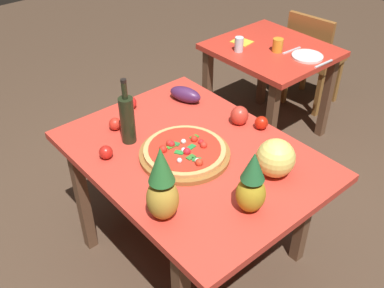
{
  "coord_description": "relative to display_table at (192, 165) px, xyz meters",
  "views": [
    {
      "loc": [
        1.36,
        -1.17,
        2.13
      ],
      "look_at": [
        -0.0,
        0.0,
        0.8
      ],
      "focal_mm": 41.74,
      "sensor_mm": 36.0,
      "label": 1
    }
  ],
  "objects": [
    {
      "name": "ground_plane",
      "position": [
        0.0,
        0.0,
        -0.67
      ],
      "size": [
        10.0,
        10.0,
        0.0
      ],
      "primitive_type": "plane",
      "color": "#4C3828"
    },
    {
      "name": "display_table",
      "position": [
        0.0,
        0.0,
        0.0
      ],
      "size": [
        1.3,
        0.98,
        0.75
      ],
      "color": "brown",
      "rests_on": "ground_plane"
    },
    {
      "name": "background_table",
      "position": [
        -0.58,
        1.27,
        -0.04
      ],
      "size": [
        0.83,
        0.76,
        0.75
      ],
      "color": "brown",
      "rests_on": "ground_plane"
    },
    {
      "name": "dining_chair",
      "position": [
        -0.62,
        1.87,
        -0.18
      ],
      "size": [
        0.45,
        0.45,
        0.85
      ],
      "rotation": [
        0.0,
        0.0,
        3.26
      ],
      "color": "#92602D",
      "rests_on": "ground_plane"
    },
    {
      "name": "pizza_board",
      "position": [
        -0.0,
        -0.05,
        0.1
      ],
      "size": [
        0.46,
        0.46,
        0.02
      ],
      "primitive_type": "cylinder",
      "color": "#92602D",
      "rests_on": "display_table"
    },
    {
      "name": "pizza",
      "position": [
        -0.0,
        -0.05,
        0.12
      ],
      "size": [
        0.41,
        0.41,
        0.06
      ],
      "color": "#E1A45D",
      "rests_on": "pizza_board"
    },
    {
      "name": "wine_bottle",
      "position": [
        -0.29,
        -0.18,
        0.22
      ],
      "size": [
        0.08,
        0.08,
        0.36
      ],
      "color": "black",
      "rests_on": "display_table"
    },
    {
      "name": "pineapple_left",
      "position": [
        0.47,
        -0.07,
        0.22
      ],
      "size": [
        0.13,
        0.13,
        0.31
      ],
      "color": "gold",
      "rests_on": "display_table"
    },
    {
      "name": "pineapple_right",
      "position": [
        0.26,
        -0.38,
        0.25
      ],
      "size": [
        0.14,
        0.14,
        0.36
      ],
      "color": "gold",
      "rests_on": "display_table"
    },
    {
      "name": "melon",
      "position": [
        0.38,
        0.19,
        0.18
      ],
      "size": [
        0.19,
        0.19,
        0.19
      ],
      "primitive_type": "sphere",
      "color": "#E6DA6A",
      "rests_on": "display_table"
    },
    {
      "name": "bell_pepper",
      "position": [
        -0.03,
        0.37,
        0.13
      ],
      "size": [
        0.1,
        0.1,
        0.11
      ],
      "primitive_type": "ellipsoid",
      "color": "red",
      "rests_on": "display_table"
    },
    {
      "name": "eggplant",
      "position": [
        -0.41,
        0.3,
        0.13
      ],
      "size": [
        0.22,
        0.15,
        0.09
      ],
      "primitive_type": "ellipsoid",
      "rotation": [
        0.0,
        0.0,
        0.35
      ],
      "color": "#47224D",
      "rests_on": "display_table"
    },
    {
      "name": "tomato_beside_pepper",
      "position": [
        -0.55,
        0.0,
        0.12
      ],
      "size": [
        0.08,
        0.08,
        0.08
      ],
      "primitive_type": "sphere",
      "color": "red",
      "rests_on": "display_table"
    },
    {
      "name": "tomato_by_bottle",
      "position": [
        0.08,
        0.42,
        0.12
      ],
      "size": [
        0.07,
        0.07,
        0.07
      ],
      "primitive_type": "sphere",
      "color": "red",
      "rests_on": "display_table"
    },
    {
      "name": "tomato_near_board",
      "position": [
        -0.43,
        -0.18,
        0.12
      ],
      "size": [
        0.07,
        0.07,
        0.07
      ],
      "primitive_type": "sphere",
      "color": "red",
      "rests_on": "display_table"
    },
    {
      "name": "tomato_at_corner",
      "position": [
        -0.24,
        -0.35,
        0.12
      ],
      "size": [
        0.07,
        0.07,
        0.07
      ],
      "primitive_type": "sphere",
      "color": "red",
      "rests_on": "display_table"
    },
    {
      "name": "drinking_glass_juice",
      "position": [
        -0.51,
        1.24,
        0.13
      ],
      "size": [
        0.07,
        0.07,
        0.1
      ],
      "primitive_type": "cylinder",
      "color": "orange",
      "rests_on": "background_table"
    },
    {
      "name": "drinking_glass_water",
      "position": [
        -0.69,
        1.04,
        0.14
      ],
      "size": [
        0.06,
        0.06,
        0.11
      ],
      "primitive_type": "cylinder",
      "color": "silver",
      "rests_on": "background_table"
    },
    {
      "name": "dinner_plate",
      "position": [
        -0.31,
        1.33,
        0.09
      ],
      "size": [
        0.22,
        0.22,
        0.02
      ],
      "primitive_type": "cylinder",
      "color": "white",
      "rests_on": "background_table"
    },
    {
      "name": "fork_utensil",
      "position": [
        -0.45,
        1.33,
        0.09
      ],
      "size": [
        0.03,
        0.18,
        0.01
      ],
      "primitive_type": "cube",
      "rotation": [
        0.0,
        0.0,
        -0.06
      ],
      "color": "silver",
      "rests_on": "background_table"
    },
    {
      "name": "knife_utensil",
      "position": [
        -0.17,
        1.33,
        0.09
      ],
      "size": [
        0.02,
        0.18,
        0.01
      ],
      "primitive_type": "cube",
      "rotation": [
        0.0,
        0.0,
        -0.04
      ],
      "color": "silver",
      "rests_on": "background_table"
    },
    {
      "name": "napkin_folded",
      "position": [
        -0.79,
        1.17,
        0.09
      ],
      "size": [
        0.16,
        0.14,
        0.01
      ],
      "primitive_type": "cube",
      "rotation": [
        0.0,
        0.0,
        0.15
      ],
      "color": "yellow",
      "rests_on": "background_table"
    }
  ]
}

